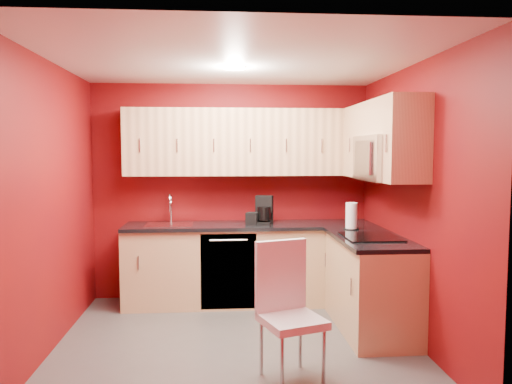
{
  "coord_description": "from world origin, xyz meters",
  "views": [
    {
      "loc": [
        -0.16,
        -4.36,
        1.72
      ],
      "look_at": [
        0.22,
        0.55,
        1.32
      ],
      "focal_mm": 35.0,
      "sensor_mm": 36.0,
      "label": 1
    }
  ],
  "objects": [
    {
      "name": "base_cabinets_right",
      "position": [
        1.3,
        0.25,
        0.43
      ],
      "size": [
        0.6,
        1.3,
        0.87
      ],
      "primitive_type": "cube",
      "color": "tan",
      "rests_on": "floor"
    },
    {
      "name": "napkin_holder",
      "position": [
        0.22,
        1.11,
        0.98
      ],
      "size": [
        0.17,
        0.17,
        0.14
      ],
      "primitive_type": null,
      "rotation": [
        0.0,
        0.0,
        -0.4
      ],
      "color": "black",
      "rests_on": "countertop_back"
    },
    {
      "name": "dining_chair",
      "position": [
        0.38,
        -0.77,
        0.52
      ],
      "size": [
        0.54,
        0.55,
        1.04
      ],
      "primitive_type": null,
      "rotation": [
        0.0,
        0.0,
        0.33
      ],
      "color": "silver",
      "rests_on": "floor"
    },
    {
      "name": "wall_left",
      "position": [
        -1.6,
        0.0,
        1.25
      ],
      "size": [
        0.0,
        3.0,
        3.0
      ],
      "primitive_type": "plane",
      "rotation": [
        1.57,
        0.0,
        1.57
      ],
      "color": "maroon",
      "rests_on": "floor"
    },
    {
      "name": "upper_cabinets_back",
      "position": [
        0.2,
        1.32,
        1.83
      ],
      "size": [
        2.8,
        0.35,
        0.75
      ],
      "primitive_type": "cube",
      "color": "#E7B882",
      "rests_on": "wall_back"
    },
    {
      "name": "dishwasher_front",
      "position": [
        -0.05,
        0.91,
        0.43
      ],
      "size": [
        0.6,
        0.02,
        0.82
      ],
      "primitive_type": "cube",
      "color": "black",
      "rests_on": "base_cabinets_back"
    },
    {
      "name": "coffee_maker",
      "position": [
        0.34,
        1.14,
        1.07
      ],
      "size": [
        0.25,
        0.3,
        0.31
      ],
      "primitive_type": null,
      "rotation": [
        0.0,
        0.0,
        -0.29
      ],
      "color": "black",
      "rests_on": "countertop_back"
    },
    {
      "name": "microwave",
      "position": [
        1.39,
        0.2,
        1.66
      ],
      "size": [
        0.42,
        0.76,
        0.42
      ],
      "color": "silver",
      "rests_on": "upper_cabinets_right"
    },
    {
      "name": "wall_right",
      "position": [
        1.6,
        0.0,
        1.25
      ],
      "size": [
        0.0,
        3.0,
        3.0
      ],
      "primitive_type": "plane",
      "rotation": [
        1.57,
        0.0,
        -1.57
      ],
      "color": "maroon",
      "rests_on": "floor"
    },
    {
      "name": "ceiling",
      "position": [
        0.0,
        0.0,
        2.5
      ],
      "size": [
        3.2,
        3.2,
        0.0
      ],
      "primitive_type": "plane",
      "rotation": [
        3.14,
        0.0,
        0.0
      ],
      "color": "white",
      "rests_on": "wall_back"
    },
    {
      "name": "upper_cabinets_right",
      "position": [
        1.42,
        0.44,
        1.89
      ],
      "size": [
        0.35,
        1.55,
        0.75
      ],
      "color": "#E7B882",
      "rests_on": "wall_right"
    },
    {
      "name": "cooktop",
      "position": [
        1.28,
        0.2,
        0.92
      ],
      "size": [
        0.5,
        0.55,
        0.01
      ],
      "primitive_type": "cube",
      "color": "black",
      "rests_on": "countertop_right"
    },
    {
      "name": "wall_front",
      "position": [
        0.0,
        -1.5,
        1.25
      ],
      "size": [
        3.2,
        0.0,
        3.2
      ],
      "primitive_type": "plane",
      "rotation": [
        -1.57,
        0.0,
        0.0
      ],
      "color": "maroon",
      "rests_on": "floor"
    },
    {
      "name": "countertop_back",
      "position": [
        0.2,
        1.19,
        0.89
      ],
      "size": [
        2.8,
        0.63,
        0.04
      ],
      "primitive_type": "cube",
      "color": "black",
      "rests_on": "base_cabinets_back"
    },
    {
      "name": "wall_back",
      "position": [
        0.0,
        1.5,
        1.25
      ],
      "size": [
        3.2,
        0.0,
        3.2
      ],
      "primitive_type": "plane",
      "rotation": [
        1.57,
        0.0,
        0.0
      ],
      "color": "maroon",
      "rests_on": "floor"
    },
    {
      "name": "base_cabinets_back",
      "position": [
        0.2,
        1.2,
        0.43
      ],
      "size": [
        2.8,
        0.6,
        0.87
      ],
      "primitive_type": "cube",
      "color": "tan",
      "rests_on": "floor"
    },
    {
      "name": "sink",
      "position": [
        -0.7,
        1.2,
        0.94
      ],
      "size": [
        0.52,
        0.42,
        0.35
      ],
      "color": "silver",
      "rests_on": "countertop_back"
    },
    {
      "name": "countertop_right",
      "position": [
        1.29,
        0.23,
        0.89
      ],
      "size": [
        0.63,
        1.27,
        0.04
      ],
      "primitive_type": "cube",
      "color": "black",
      "rests_on": "base_cabinets_right"
    },
    {
      "name": "floor",
      "position": [
        0.0,
        0.0,
        0.0
      ],
      "size": [
        3.2,
        3.2,
        0.0
      ],
      "primitive_type": "plane",
      "color": "#4A4745",
      "rests_on": "ground"
    },
    {
      "name": "paper_towel",
      "position": [
        1.23,
        0.71,
        1.05
      ],
      "size": [
        0.2,
        0.2,
        0.28
      ],
      "primitive_type": null,
      "rotation": [
        0.0,
        0.0,
        -0.31
      ],
      "color": "white",
      "rests_on": "countertop_right"
    },
    {
      "name": "downlight",
      "position": [
        0.0,
        0.3,
        2.48
      ],
      "size": [
        0.2,
        0.2,
        0.01
      ],
      "primitive_type": "cylinder",
      "color": "white",
      "rests_on": "ceiling"
    }
  ]
}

